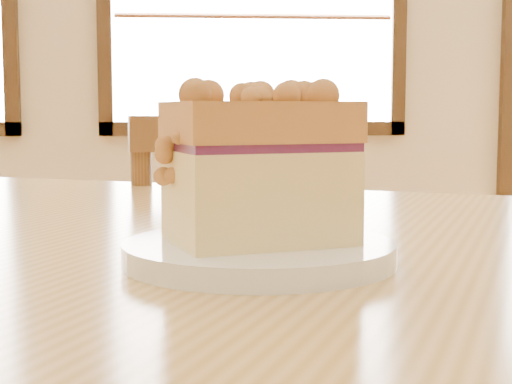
% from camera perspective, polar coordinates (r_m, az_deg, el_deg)
% --- Properties ---
extents(cafe_table_main, '(1.55, 1.34, 0.75)m').
position_cam_1_polar(cafe_table_main, '(0.80, -5.96, -8.97)').
color(cafe_table_main, tan).
rests_on(cafe_table_main, ground).
extents(cafe_chair_main, '(0.45, 0.45, 0.87)m').
position_cam_1_polar(cafe_chair_main, '(1.46, -2.25, -11.10)').
color(cafe_chair_main, brown).
rests_on(cafe_chair_main, ground).
extents(plate, '(0.21, 0.21, 0.02)m').
position_cam_1_polar(plate, '(0.60, 0.21, -4.49)').
color(plate, white).
rests_on(plate, cafe_table_main).
extents(cake_slice, '(0.16, 0.13, 0.12)m').
position_cam_1_polar(cake_slice, '(0.59, 0.23, 2.00)').
color(cake_slice, '#EBCA85').
rests_on(cake_slice, plate).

